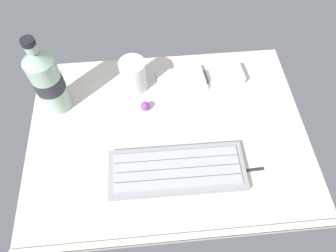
% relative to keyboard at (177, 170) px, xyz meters
% --- Properties ---
extents(ground_plane, '(0.64, 0.48, 0.03)m').
position_rel_keyboard_xyz_m(ground_plane, '(-0.01, 0.10, -0.02)').
color(ground_plane, beige).
extents(keyboard, '(0.29, 0.11, 0.02)m').
position_rel_keyboard_xyz_m(keyboard, '(0.00, 0.00, 0.00)').
color(keyboard, '#93969B').
rests_on(keyboard, ground_plane).
extents(handheld_device, '(0.13, 0.09, 0.02)m').
position_rel_keyboard_xyz_m(handheld_device, '(0.04, 0.24, -0.00)').
color(handheld_device, silver).
rests_on(handheld_device, ground_plane).
extents(juice_cup, '(0.06, 0.06, 0.09)m').
position_rel_keyboard_xyz_m(juice_cup, '(-0.08, 0.24, 0.03)').
color(juice_cup, silver).
rests_on(juice_cup, ground_plane).
extents(water_bottle, '(0.07, 0.07, 0.21)m').
position_rel_keyboard_xyz_m(water_bottle, '(-0.27, 0.20, 0.08)').
color(water_bottle, '#9EC1A8').
rests_on(water_bottle, ground_plane).
extents(charger_block, '(0.08, 0.06, 0.02)m').
position_rel_keyboard_xyz_m(charger_block, '(0.16, 0.25, 0.00)').
color(charger_block, white).
rests_on(charger_block, ground_plane).
extents(trackball_mouse, '(0.02, 0.02, 0.02)m').
position_rel_keyboard_xyz_m(trackball_mouse, '(-0.06, 0.17, 0.00)').
color(trackball_mouse, purple).
rests_on(trackball_mouse, ground_plane).
extents(stylus_pen, '(0.10, 0.01, 0.01)m').
position_rel_keyboard_xyz_m(stylus_pen, '(0.14, -0.01, -0.00)').
color(stylus_pen, '#26262B').
rests_on(stylus_pen, ground_plane).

